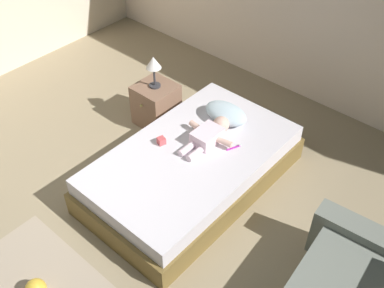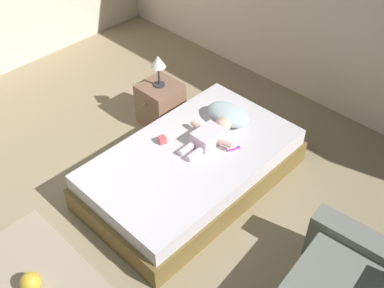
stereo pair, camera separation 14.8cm
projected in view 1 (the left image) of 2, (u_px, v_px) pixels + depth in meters
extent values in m
plane|color=#998767|center=(107.00, 229.00, 4.11)|extent=(8.00, 8.00, 0.00)
cube|color=brown|center=(192.00, 174.00, 4.45)|extent=(1.22, 2.09, 0.26)
cube|color=silver|center=(192.00, 159.00, 4.31)|extent=(1.17, 2.00, 0.17)
ellipsoid|color=silver|center=(226.00, 113.00, 4.55)|extent=(0.46, 0.29, 0.16)
cube|color=white|center=(207.00, 136.00, 4.31)|extent=(0.21, 0.29, 0.13)
sphere|color=beige|center=(221.00, 124.00, 4.42)|extent=(0.16, 0.16, 0.16)
cylinder|color=beige|center=(196.00, 126.00, 4.42)|extent=(0.16, 0.07, 0.06)
cylinder|color=beige|center=(224.00, 142.00, 4.25)|extent=(0.16, 0.08, 0.06)
cylinder|color=white|center=(187.00, 149.00, 4.23)|extent=(0.06, 0.19, 0.06)
cylinder|color=white|center=(195.00, 154.00, 4.18)|extent=(0.06, 0.19, 0.06)
cube|color=#B228A7|center=(233.00, 148.00, 4.28)|extent=(0.07, 0.14, 0.01)
cube|color=white|center=(240.00, 145.00, 4.30)|extent=(0.02, 0.03, 0.01)
cube|color=slate|center=(372.00, 254.00, 3.63)|extent=(1.00, 0.29, 0.49)
cube|color=#86624C|center=(156.00, 104.00, 5.09)|extent=(0.41, 0.41, 0.49)
sphere|color=tan|center=(141.00, 106.00, 4.90)|extent=(0.03, 0.03, 0.03)
cylinder|color=#333338|center=(155.00, 86.00, 4.92)|extent=(0.12, 0.12, 0.02)
cylinder|color=#333338|center=(154.00, 76.00, 4.85)|extent=(0.02, 0.02, 0.21)
cone|color=silver|center=(153.00, 62.00, 4.73)|extent=(0.16, 0.16, 0.13)
cube|color=#D95156|center=(161.00, 141.00, 4.31)|extent=(0.08, 0.08, 0.07)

